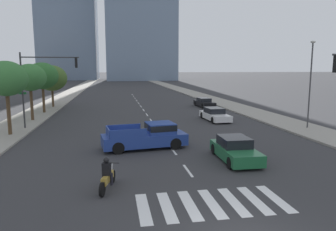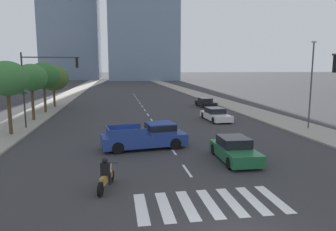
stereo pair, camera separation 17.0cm
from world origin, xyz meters
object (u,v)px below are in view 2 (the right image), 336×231
street_tree_nearest (7,79)px  street_tree_second (31,78)px  sedan_green_1 (235,150)px  traffic_signal_far (44,76)px  pickup_truck (148,136)px  street_tree_fourth (53,78)px  motorcycle_trailing (106,176)px  street_lamp_east (312,78)px  street_tree_third (44,76)px  sedan_black_0 (206,103)px  sedan_white_2 (216,115)px

street_tree_nearest → street_tree_second: size_ratio=1.02×
sedan_green_1 → street_tree_nearest: bearing=-120.3°
sedan_green_1 → traffic_signal_far: 17.79m
pickup_truck → street_tree_fourth: street_tree_fourth is taller
motorcycle_trailing → sedan_green_1: size_ratio=0.50×
street_lamp_east → street_tree_nearest: 24.64m
sedan_green_1 → street_lamp_east: (9.73, 7.63, 3.83)m
street_tree_nearest → traffic_signal_far: bearing=51.4°
street_lamp_east → street_tree_third: size_ratio=1.28×
street_tree_second → street_tree_fourth: (0.00, 11.01, -0.39)m
street_tree_nearest → sedan_black_0: bearing=37.2°
street_tree_nearest → street_tree_third: street_tree_third is taller
street_tree_third → street_tree_fourth: (0.00, 5.57, -0.42)m
motorcycle_trailing → street_lamp_east: bearing=-42.0°
street_lamp_east → street_tree_second: size_ratio=1.33×
traffic_signal_far → street_tree_third: bearing=102.2°
sedan_white_2 → street_tree_fourth: 22.91m
traffic_signal_far → street_tree_second: traffic_signal_far is taller
street_tree_fourth → sedan_white_2: bearing=-36.8°
sedan_green_1 → sedan_white_2: bearing=167.5°
sedan_green_1 → sedan_white_2: size_ratio=0.88×
sedan_white_2 → street_tree_second: street_tree_second is taller
traffic_signal_far → sedan_green_1: bearing=-42.7°
sedan_white_2 → street_tree_third: 20.20m
motorcycle_trailing → street_tree_nearest: bearing=47.3°
sedan_green_1 → sedan_white_2: 13.91m
street_tree_second → sedan_white_2: bearing=-8.0°
motorcycle_trailing → street_tree_third: 26.18m
traffic_signal_far → sedan_black_0: bearing=35.1°
sedan_green_1 → street_tree_second: (-14.87, 16.08, 3.74)m
sedan_white_2 → traffic_signal_far: size_ratio=0.75×
pickup_truck → street_tree_fourth: size_ratio=1.04×
street_tree_fourth → street_tree_nearest: bearing=-90.0°
traffic_signal_far → street_tree_nearest: 3.39m
sedan_green_1 → street_tree_fourth: (-14.87, 27.09, 3.35)m
sedan_black_0 → sedan_white_2: size_ratio=0.96×
street_lamp_east → street_tree_third: 28.25m
sedan_green_1 → street_tree_second: size_ratio=0.77×
street_tree_third → street_lamp_east: bearing=-29.5°
sedan_black_0 → street_tree_nearest: bearing=-55.8°
traffic_signal_far → street_tree_third: size_ratio=1.11×
motorcycle_trailing → sedan_black_0: motorcycle_trailing is taller
sedan_green_1 → street_tree_fourth: bearing=-150.1°
street_tree_second → street_tree_third: street_tree_third is taller
sedan_black_0 → street_lamp_east: (4.28, -16.92, 3.87)m
street_tree_second → street_tree_fourth: street_tree_second is taller
traffic_signal_far → street_lamp_east: (22.49, -4.13, -0.12)m
street_tree_second → street_tree_third: size_ratio=0.96×
pickup_truck → street_tree_nearest: 12.20m
street_tree_third → sedan_white_2: bearing=-23.8°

